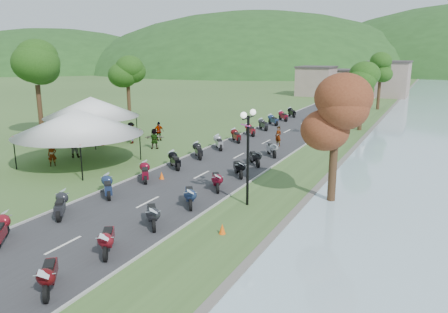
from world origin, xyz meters
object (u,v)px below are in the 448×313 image
at_px(vendor_tent_main, 79,137).
at_px(pedestrian_a, 53,166).
at_px(pedestrian_b, 75,157).
at_px(pedestrian_c, 132,143).

height_order(vendor_tent_main, pedestrian_a, vendor_tent_main).
bearing_deg(vendor_tent_main, pedestrian_a, -138.83).
distance_m(pedestrian_b, pedestrian_c, 6.17).
bearing_deg(vendor_tent_main, pedestrian_b, 144.56).
bearing_deg(pedestrian_a, pedestrian_c, 40.04).
distance_m(vendor_tent_main, pedestrian_b, 3.18).
bearing_deg(pedestrian_b, pedestrian_a, 79.21).
height_order(vendor_tent_main, pedestrian_b, vendor_tent_main).
relative_size(vendor_tent_main, pedestrian_c, 3.21).
xyz_separation_m(pedestrian_a, pedestrian_c, (0.10, 8.83, 0.00)).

